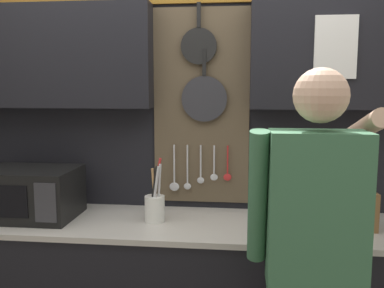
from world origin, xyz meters
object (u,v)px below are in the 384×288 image
microwave (29,193)px  person (315,243)px  utensil_crock (155,206)px  knife_block (363,209)px

microwave → person: 1.58m
microwave → utensil_crock: utensil_crock is taller
utensil_crock → microwave: bearing=-180.0°
utensil_crock → person: (0.77, -0.53, 0.02)m
knife_block → person: person is taller
knife_block → utensil_crock: 1.10m
knife_block → microwave: bearing=-180.0°
person → knife_block: bearing=57.8°
utensil_crock → person: 0.93m
knife_block → person: 0.62m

